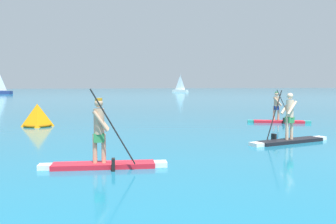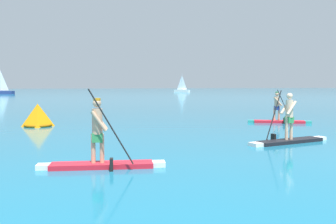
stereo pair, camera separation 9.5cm
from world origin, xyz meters
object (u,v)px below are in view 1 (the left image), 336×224
(paddleboarder_near_left, at_px, (103,153))
(race_marker_buoy, at_px, (37,116))
(paddleboarder_far_right, at_px, (278,117))
(paddleboarder_mid_center, at_px, (289,133))
(sailboat_right_horizon, at_px, (180,90))

(paddleboarder_near_left, distance_m, race_marker_buoy, 10.47)
(paddleboarder_far_right, bearing_deg, paddleboarder_near_left, -115.37)
(paddleboarder_far_right, bearing_deg, race_marker_buoy, -162.58)
(paddleboarder_mid_center, xyz_separation_m, race_marker_buoy, (-8.93, 8.08, 0.15))
(paddleboarder_far_right, height_order, race_marker_buoy, paddleboarder_far_right)
(paddleboarder_mid_center, xyz_separation_m, sailboat_right_horizon, (25.12, 88.86, 0.43))
(race_marker_buoy, relative_size, sailboat_right_horizon, 0.25)
(paddleboarder_mid_center, distance_m, paddleboarder_far_right, 7.22)
(race_marker_buoy, distance_m, sailboat_right_horizon, 87.66)
(paddleboarder_far_right, xyz_separation_m, sailboat_right_horizon, (21.51, 82.61, 0.45))
(paddleboarder_far_right, distance_m, sailboat_right_horizon, 85.36)
(paddleboarder_near_left, distance_m, paddleboarder_far_right, 13.42)
(paddleboarder_near_left, height_order, sailboat_right_horizon, sailboat_right_horizon)
(race_marker_buoy, xyz_separation_m, sailboat_right_horizon, (34.04, 80.78, 0.28))
(paddleboarder_mid_center, bearing_deg, paddleboarder_near_left, 5.64)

